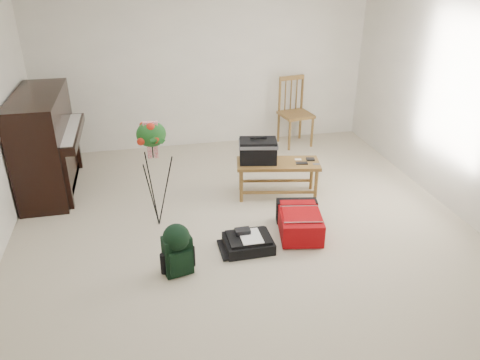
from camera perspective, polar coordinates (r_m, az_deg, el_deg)
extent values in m
cube|color=beige|center=(5.14, 0.72, -6.52)|extent=(5.00, 5.50, 0.01)
cube|color=beige|center=(7.19, -4.33, 13.86)|extent=(5.00, 0.04, 2.50)
cube|color=beige|center=(5.68, 26.46, 7.86)|extent=(0.04, 5.50, 2.50)
cube|color=black|center=(6.31, -22.70, 4.16)|extent=(0.55, 1.50, 1.25)
cube|color=black|center=(6.22, -20.16, 5.35)|extent=(0.28, 1.30, 0.10)
cube|color=white|center=(6.21, -20.23, 5.78)|extent=(0.22, 1.20, 0.02)
cube|color=black|center=(6.52, -21.41, -0.47)|extent=(0.45, 1.30, 0.10)
cube|color=brown|center=(5.74, 4.66, 2.00)|extent=(1.07, 0.59, 0.04)
cylinder|color=brown|center=(5.59, 0.60, -1.19)|extent=(0.04, 0.04, 0.41)
cylinder|color=brown|center=(5.87, -0.11, 0.22)|extent=(0.04, 0.04, 0.41)
cylinder|color=brown|center=(5.84, 9.30, -0.29)|extent=(0.04, 0.04, 0.41)
cylinder|color=brown|center=(6.11, 8.23, 1.02)|extent=(0.04, 0.04, 0.41)
cube|color=brown|center=(7.37, 6.83, 7.92)|extent=(0.52, 0.52, 0.04)
cylinder|color=brown|center=(7.22, 5.74, 5.44)|extent=(0.04, 0.04, 0.47)
cylinder|color=brown|center=(7.57, 4.85, 6.47)|extent=(0.04, 0.04, 0.47)
cylinder|color=brown|center=(7.35, 8.66, 5.64)|extent=(0.04, 0.04, 0.47)
cylinder|color=brown|center=(7.69, 7.65, 6.64)|extent=(0.04, 0.04, 0.47)
cube|color=brown|center=(7.41, 6.56, 12.29)|extent=(0.41, 0.11, 0.07)
cylinder|color=brown|center=(7.41, 5.00, 10.30)|extent=(0.04, 0.04, 0.56)
cylinder|color=brown|center=(7.54, 7.88, 10.41)|extent=(0.04, 0.04, 0.56)
cube|color=#AC070B|center=(5.10, 7.28, -5.14)|extent=(0.54, 0.71, 0.25)
cube|color=black|center=(5.30, 6.41, -3.79)|extent=(0.47, 0.23, 0.27)
cube|color=#AC070B|center=(4.99, 7.53, -4.10)|extent=(0.45, 0.43, 0.02)
cube|color=silver|center=(4.85, 8.25, -5.12)|extent=(0.40, 0.09, 0.01)
cube|color=black|center=(4.87, 1.03, -7.74)|extent=(0.49, 0.39, 0.12)
cube|color=black|center=(4.83, 1.03, -7.03)|extent=(0.43, 0.33, 0.03)
cube|color=white|center=(4.80, 1.32, -6.88)|extent=(0.22, 0.29, 0.01)
cube|color=black|center=(4.84, 0.32, -6.25)|extent=(0.16, 0.10, 0.05)
cube|color=black|center=(4.50, -7.62, -9.05)|extent=(0.29, 0.21, 0.40)
cube|color=black|center=(4.43, -7.48, -9.99)|extent=(0.22, 0.09, 0.23)
sphere|color=black|center=(4.39, -7.77, -6.93)|extent=(0.26, 0.26, 0.26)
cube|color=black|center=(4.57, -8.50, -8.55)|extent=(0.04, 0.03, 0.35)
cube|color=black|center=(4.57, -6.95, -8.39)|extent=(0.04, 0.03, 0.35)
cylinder|color=black|center=(4.94, -10.68, 4.44)|extent=(0.01, 0.01, 0.33)
ellipsoid|color=#184E19|center=(4.91, -10.78, 5.51)|extent=(0.31, 0.22, 0.28)
cube|color=red|center=(4.86, -10.86, 6.50)|extent=(0.16, 0.06, 0.09)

